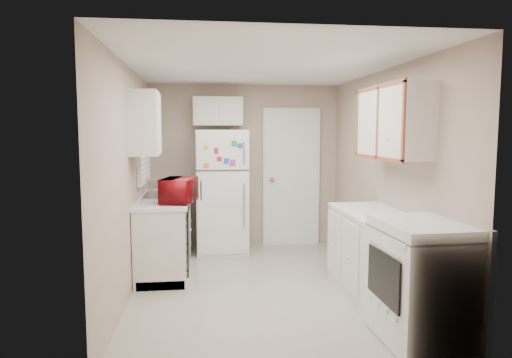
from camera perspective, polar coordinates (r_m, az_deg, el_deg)
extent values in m
plane|color=beige|center=(5.18, 0.68, -13.33)|extent=(3.80, 3.80, 0.00)
plane|color=white|center=(4.94, 0.72, 13.96)|extent=(3.80, 3.80, 0.00)
plane|color=tan|center=(4.93, -15.63, -0.22)|extent=(3.80, 3.80, 0.00)
plane|color=tan|center=(5.29, 15.91, 0.17)|extent=(3.80, 3.80, 0.00)
plane|color=tan|center=(6.80, -1.42, 1.63)|extent=(2.80, 2.80, 0.00)
plane|color=tan|center=(3.06, 5.42, -3.69)|extent=(2.80, 2.80, 0.00)
cube|color=silver|center=(5.90, -11.21, -6.50)|extent=(0.60, 1.80, 0.90)
cube|color=black|center=(5.30, -8.54, -7.46)|extent=(0.03, 0.58, 0.72)
cube|color=gray|center=(5.98, -11.18, -2.35)|extent=(0.54, 0.74, 0.16)
imported|color=maroon|center=(5.30, -9.60, -1.30)|extent=(0.55, 0.38, 0.34)
imported|color=white|center=(6.44, -11.34, -0.52)|extent=(0.10, 0.10, 0.17)
cube|color=silver|center=(5.94, -13.83, 4.70)|extent=(0.10, 0.98, 1.08)
cube|color=silver|center=(5.11, -13.77, 6.77)|extent=(0.30, 0.45, 0.70)
cube|color=white|center=(6.50, -4.33, -1.52)|extent=(0.72, 0.70, 1.73)
cube|color=silver|center=(6.61, -4.80, 8.43)|extent=(0.70, 0.30, 0.40)
cube|color=white|center=(6.88, 4.43, 0.16)|extent=(0.86, 0.06, 2.08)
cube|color=silver|center=(4.59, 16.05, -10.25)|extent=(0.60, 2.00, 0.90)
cube|color=white|center=(4.03, 20.16, -11.90)|extent=(0.69, 0.84, 1.00)
cube|color=silver|center=(4.75, 16.78, 6.76)|extent=(0.30, 1.20, 0.70)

